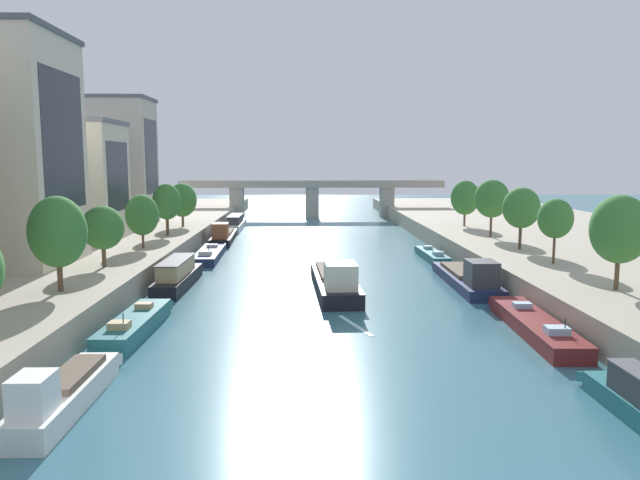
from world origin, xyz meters
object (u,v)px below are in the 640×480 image
(moored_boat_left_near, at_px, (236,223))
(tree_left_midway, at_px, (182,200))
(barge_midriver, at_px, (335,280))
(tree_right_far, at_px, (555,219))
(moored_boat_right_near, at_px, (432,255))
(tree_left_second, at_px, (142,215))
(moored_boat_right_lone, at_px, (534,325))
(tree_right_past_mid, at_px, (465,198))
(bridge_far, at_px, (312,194))
(tree_left_far, at_px, (58,232))
(tree_right_third, at_px, (492,199))
(moored_boat_left_end, at_px, (64,392))
(tree_right_by_lamp, at_px, (620,229))
(moored_boat_left_far, at_px, (135,324))
(tree_left_end_of_row, at_px, (103,228))
(moored_boat_right_gap_after, at_px, (468,277))
(moored_boat_left_midway, at_px, (178,275))
(moored_boat_left_gap_after, at_px, (210,254))
(tree_left_by_lamp, at_px, (167,202))
(moored_boat_left_downstream, at_px, (223,236))
(tree_right_midway, at_px, (521,208))

(moored_boat_left_near, xyz_separation_m, tree_left_midway, (-5.75, -18.01, 5.28))
(barge_midriver, distance_m, tree_right_far, 21.45)
(moored_boat_right_near, relative_size, tree_left_second, 1.96)
(moored_boat_right_lone, xyz_separation_m, tree_left_midway, (-34.14, 48.17, 5.79))
(tree_right_past_mid, xyz_separation_m, bridge_far, (-22.03, 41.45, -1.74))
(tree_left_far, height_order, tree_right_third, tree_right_third)
(moored_boat_right_near, xyz_separation_m, tree_left_far, (-34.01, -29.15, 6.41))
(barge_midriver, relative_size, moored_boat_left_end, 1.64)
(moored_boat_left_near, xyz_separation_m, bridge_far, (13.89, 23.00, 3.86))
(tree_right_past_mid, bearing_deg, moored_boat_right_lone, -98.98)
(barge_midriver, relative_size, tree_right_by_lamp, 2.52)
(moored_boat_left_near, bearing_deg, bridge_far, 58.87)
(moored_boat_left_far, xyz_separation_m, tree_left_midway, (-5.83, 47.37, 5.73))
(tree_left_end_of_row, height_order, tree_right_past_mid, tree_right_past_mid)
(tree_right_far, bearing_deg, bridge_far, 106.23)
(tree_left_end_of_row, bearing_deg, tree_left_second, 88.24)
(moored_boat_right_gap_after, relative_size, tree_left_end_of_row, 2.95)
(moored_boat_left_near, distance_m, tree_right_far, 62.99)
(moored_boat_left_midway, xyz_separation_m, moored_boat_left_gap_after, (0.42, 17.40, -0.64))
(moored_boat_left_midway, height_order, tree_right_past_mid, tree_right_past_mid)
(tree_right_past_mid, bearing_deg, moored_boat_left_end, -120.48)
(bridge_far, bearing_deg, tree_right_far, -73.77)
(moored_boat_right_near, distance_m, tree_left_by_lamp, 34.50)
(tree_right_far, relative_size, tree_right_past_mid, 0.91)
(moored_boat_left_downstream, bearing_deg, tree_left_far, -97.54)
(moored_boat_left_gap_after, height_order, moored_boat_left_near, moored_boat_left_near)
(tree_right_past_mid, bearing_deg, bridge_far, 117.99)
(moored_boat_left_near, relative_size, tree_left_second, 2.51)
(moored_boat_left_downstream, xyz_separation_m, tree_left_far, (-6.08, -45.94, 5.96))
(tree_left_end_of_row, distance_m, tree_right_far, 41.84)
(bridge_far, bearing_deg, tree_left_end_of_row, -104.94)
(moored_boat_left_midway, distance_m, moored_boat_right_gap_after, 28.06)
(moored_boat_left_midway, xyz_separation_m, moored_boat_left_downstream, (0.12, 32.90, -0.22))
(moored_boat_left_near, bearing_deg, tree_right_by_lamp, -60.71)
(moored_boat_left_midway, xyz_separation_m, moored_boat_left_near, (0.12, 49.70, -0.08))
(tree_left_end_of_row, bearing_deg, moored_boat_right_lone, -21.81)
(tree_right_midway, bearing_deg, tree_right_by_lamp, -90.40)
(tree_left_end_of_row, relative_size, tree_right_third, 0.77)
(moored_boat_left_end, xyz_separation_m, moored_boat_left_gap_after, (-0.00, 46.66, -0.38))
(moored_boat_right_lone, height_order, tree_left_midway, tree_left_midway)
(moored_boat_left_downstream, height_order, tree_left_far, tree_left_far)
(tree_left_by_lamp, relative_size, tree_right_past_mid, 0.99)
(moored_boat_left_end, distance_m, tree_right_midway, 51.27)
(barge_midriver, bearing_deg, tree_right_past_mid, 57.92)
(tree_left_by_lamp, distance_m, bridge_far, 55.32)
(tree_right_past_mid, bearing_deg, moored_boat_left_downstream, 177.37)
(moored_boat_left_gap_after, distance_m, tree_right_past_mid, 38.71)
(tree_right_midway, bearing_deg, tree_left_midway, 149.55)
(moored_boat_left_downstream, bearing_deg, tree_right_by_lamp, -52.64)
(tree_left_by_lamp, distance_m, tree_right_past_mid, 42.81)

